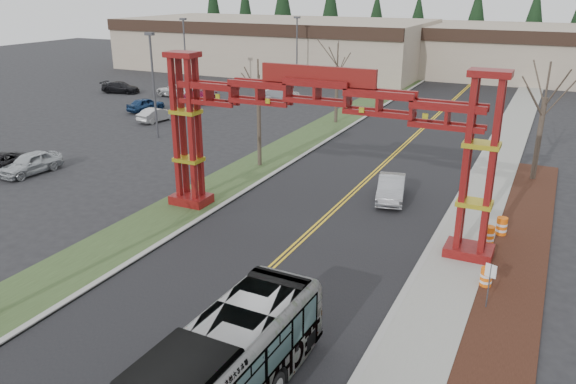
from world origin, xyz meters
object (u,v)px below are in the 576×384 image
Objects in this scene: parked_car_far_a at (281,94)px; light_pole_mid at (185,51)px; parked_car_near_b at (157,115)px; street_sign at (490,277)px; bare_tree_median_far at (337,66)px; light_pole_near at (153,78)px; parked_car_far_b at (176,90)px; parked_car_mid_a at (196,97)px; barrel_north at (501,227)px; gateway_arch at (317,119)px; bare_tree_median_mid at (258,88)px; parked_car_mid_b at (146,104)px; parked_car_near_c at (6,160)px; retail_building_west at (275,44)px; bare_tree_right_far at (545,98)px; barrel_mid at (489,236)px; silver_sedan at (391,188)px; light_pole_far at (297,47)px; parked_car_near_a at (31,163)px; parked_car_far_c at (121,87)px; retail_building_east at (560,53)px; barrel_south at (486,278)px.

parked_car_far_a is 0.50× the size of light_pole_mid.
street_sign reaches higher than parked_car_near_b.
light_pole_near is (-11.76, -11.81, -0.24)m from bare_tree_median_far.
parked_car_far_b reaches higher than parked_car_near_b.
street_sign is (34.90, -30.34, 0.77)m from parked_car_mid_a.
gateway_arch is at bearing -160.40° from barrel_north.
parked_car_far_b is at bearing 138.16° from bare_tree_median_mid.
gateway_arch is 4.39× the size of parked_car_mid_b.
parked_car_near_c is at bearing 11.21° from parked_car_mid_a.
parked_car_mid_b is at bearing -11.97° from parked_car_mid_a.
light_pole_near reaches higher than retail_building_west.
street_sign is 1.93× the size of barrel_north.
bare_tree_right_far is at bearing 179.64° from parked_car_mid_b.
bare_tree_median_far is 27.00m from barrel_north.
parked_car_mid_b is at bearing -79.07° from light_pole_mid.
street_sign is at bearing -25.23° from gateway_arch.
light_pole_mid is 8.52× the size of barrel_mid.
street_sign reaches higher than silver_sedan.
bare_tree_median_far is 16.67m from light_pole_near.
barrel_mid is at bearing 169.03° from parked_car_near_c.
silver_sedan is 0.51× the size of light_pole_far.
parked_car_near_a is 31.25m from parked_car_far_c.
parked_car_far_a is 0.83× the size of parked_car_far_b.
street_sign is (17.40, -12.92, -4.18)m from bare_tree_median_mid.
bare_tree_right_far is (18.00, 5.20, -0.11)m from bare_tree_median_mid.
bare_tree_right_far is 7.60× the size of barrel_mid.
parked_car_mid_b is 44.31m from street_sign.
parked_car_far_b reaches higher than parked_car_far_a.
bare_tree_median_mid is at bearing 133.32° from gateway_arch.
bare_tree_median_far is (-10.46, 17.62, 4.55)m from silver_sedan.
retail_building_east is at bearing -57.94° from parked_car_far_a.
gateway_arch is at bearing -45.31° from light_pole_mid.
gateway_arch is 4.04× the size of parked_car_near_c.
parked_car_mid_a is 1.08× the size of parked_car_far_a.
silver_sedan is 0.51× the size of light_pole_near.
bare_tree_right_far is (18.00, -9.88, 0.24)m from bare_tree_median_far.
barrel_mid is at bearing 162.52° from parked_car_mid_b.
parked_car_near_b is 12.91m from parked_car_far_b.
retail_building_west is 58.03m from silver_sedan.
parked_car_mid_a is 11.80m from parked_car_far_c.
parked_car_mid_a is 41.37m from barrel_north.
parked_car_mid_a is (-35.49, -36.05, -2.82)m from retail_building_east.
barrel_north is (26.73, -27.83, -0.20)m from parked_car_far_a.
parked_car_near_a is 0.51× the size of light_pole_near.
bare_tree_median_far is 31.68m from barrel_south.
light_pole_near reaches higher than parked_car_mid_b.
parked_car_far_a is 43.03m from barrel_south.
bare_tree_right_far reaches higher than parked_car_mid_b.
parked_car_mid_a is 15.97m from light_pole_far.
barrel_mid is (6.20, -4.14, -0.22)m from silver_sedan.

